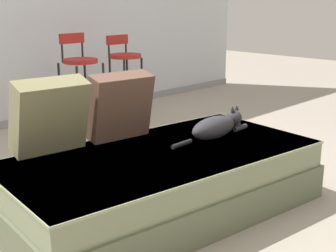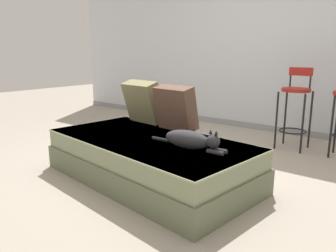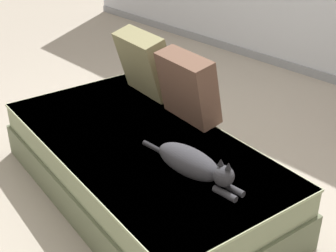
# 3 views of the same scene
# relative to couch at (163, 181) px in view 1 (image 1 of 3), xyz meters

# --- Properties ---
(ground_plane) EXTENTS (16.00, 16.00, 0.00)m
(ground_plane) POSITION_rel_couch_xyz_m (0.00, 0.40, -0.21)
(ground_plane) COLOR #A89E8E
(ground_plane) RESTS_ON ground
(couch) EXTENTS (2.12, 1.26, 0.40)m
(couch) POSITION_rel_couch_xyz_m (0.00, 0.00, 0.00)
(couch) COLOR #636B50
(couch) RESTS_ON ground
(throw_pillow_corner) EXTENTS (0.48, 0.33, 0.48)m
(throw_pillow_corner) POSITION_rel_couch_xyz_m (-0.50, 0.48, 0.44)
(throw_pillow_corner) COLOR #847F56
(throw_pillow_corner) RESTS_ON couch
(throw_pillow_middle) EXTENTS (0.46, 0.29, 0.46)m
(throw_pillow_middle) POSITION_rel_couch_xyz_m (-0.00, 0.41, 0.43)
(throw_pillow_middle) COLOR brown
(throw_pillow_middle) RESTS_ON couch
(cat) EXTENTS (0.74, 0.18, 0.19)m
(cat) POSITION_rel_couch_xyz_m (0.49, -0.04, 0.27)
(cat) COLOR #333338
(cat) RESTS_ON couch
(bar_stool_near_window) EXTENTS (0.34, 0.34, 1.00)m
(bar_stool_near_window) POSITION_rel_couch_xyz_m (0.72, 1.90, 0.37)
(bar_stool_near_window) COLOR black
(bar_stool_near_window) RESTS_ON ground
(bar_stool_by_doorway) EXTENTS (0.34, 0.34, 0.95)m
(bar_stool_by_doorway) POSITION_rel_couch_xyz_m (1.30, 1.90, 0.40)
(bar_stool_by_doorway) COLOR black
(bar_stool_by_doorway) RESTS_ON ground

